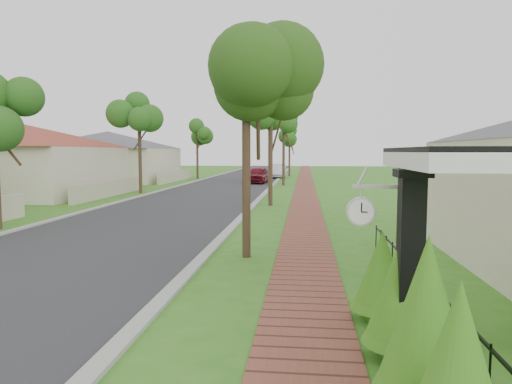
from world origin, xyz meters
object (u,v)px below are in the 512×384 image
at_px(parked_car_red, 258,175).
at_px(near_tree, 246,84).
at_px(utility_pole, 270,128).
at_px(station_clock, 362,209).
at_px(parked_car_white, 277,171).
at_px(porch_post, 410,279).

xyz_separation_m(parked_car_red, near_tree, (2.53, -27.53, 3.73)).
height_order(utility_pole, station_clock, utility_pole).
bearing_deg(utility_pole, parked_car_white, 92.29).
xyz_separation_m(parked_car_red, station_clock, (4.79, -32.83, 1.25)).
height_order(porch_post, near_tree, near_tree).
distance_m(parked_car_red, utility_pole, 13.81).
bearing_deg(parked_car_white, porch_post, -82.74).
bearing_deg(parked_car_red, parked_car_white, 85.85).
height_order(parked_car_white, station_clock, station_clock).
distance_m(parked_car_white, near_tree, 35.66).
distance_m(porch_post, utility_pole, 20.49).
distance_m(porch_post, parked_car_red, 33.66).
bearing_deg(parked_car_red, near_tree, -80.25).
bearing_deg(parked_car_red, station_clock, -77.20).
bearing_deg(porch_post, parked_car_red, 99.15).
bearing_deg(station_clock, porch_post, -35.60).
xyz_separation_m(porch_post, utility_pole, (-3.30, 20.00, 2.95)).
xyz_separation_m(porch_post, parked_car_white, (-4.15, 41.14, -0.40)).
bearing_deg(utility_pole, near_tree, -88.08).
relative_size(porch_post, parked_car_white, 0.58).
height_order(near_tree, station_clock, near_tree).
relative_size(parked_car_red, station_clock, 5.65).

